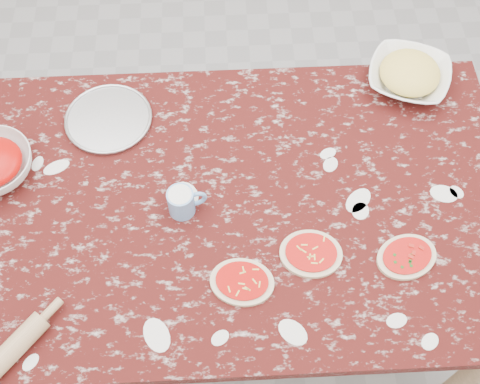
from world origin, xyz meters
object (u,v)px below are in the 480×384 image
pizza_tray (109,119)px  rolling_pin (1,361)px  flour_mug (182,202)px  worktable (240,215)px  cheese_bowl (408,77)px

pizza_tray → rolling_pin: bearing=-105.8°
pizza_tray → flour_mug: bearing=-54.9°
worktable → flour_mug: flour_mug is taller
worktable → cheese_bowl: (0.56, 0.41, 0.11)m
rolling_pin → flour_mug: bearing=43.3°
worktable → cheese_bowl: 0.71m
worktable → cheese_bowl: cheese_bowl is taller
worktable → cheese_bowl: size_ratio=6.24×
worktable → flour_mug: size_ratio=14.25×
worktable → rolling_pin: size_ratio=5.84×
worktable → rolling_pin: rolling_pin is taller
pizza_tray → cheese_bowl: bearing=6.3°
cheese_bowl → flour_mug: bearing=-149.0°
flour_mug → rolling_pin: flour_mug is taller
rolling_pin → cheese_bowl: bearing=36.1°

